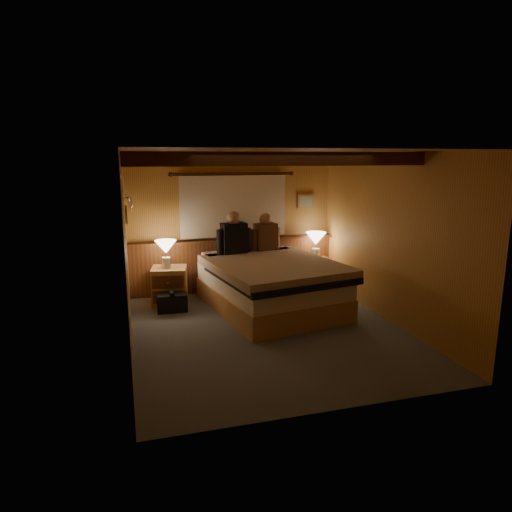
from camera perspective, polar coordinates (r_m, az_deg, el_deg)
name	(u,v)px	position (r m, az deg, el deg)	size (l,w,h in m)	color
floor	(268,330)	(6.34, 1.48, -9.29)	(4.20, 4.20, 0.00)	#4D525B
ceiling	(269,151)	(5.90, 1.61, 12.95)	(4.20, 4.20, 0.00)	#CA884B
wall_back	(233,223)	(8.01, -2.95, 4.14)	(3.60, 3.60, 0.00)	gold
wall_left	(127,252)	(5.74, -15.88, 0.45)	(4.20, 4.20, 0.00)	gold
wall_right	(389,238)	(6.76, 16.29, 2.15)	(4.20, 4.20, 0.00)	gold
wall_front	(339,288)	(4.10, 10.33, -3.91)	(3.60, 3.60, 0.00)	gold
wainscot	(234,263)	(8.08, -2.79, -0.94)	(3.60, 0.23, 0.94)	brown
curtain_window	(233,205)	(7.90, -2.86, 6.38)	(2.18, 0.09, 1.11)	#4E2613
ceiling_beams	(265,159)	(6.04, 1.17, 12.08)	(3.60, 1.65, 0.16)	#4E2613
coat_rail	(130,202)	(7.23, -15.52, 6.58)	(0.05, 0.55, 0.24)	silver
framed_print	(305,201)	(8.35, 6.19, 6.84)	(0.30, 0.04, 0.25)	#AB8255
bed	(271,284)	(7.07, 1.88, -3.55)	(2.08, 2.53, 0.78)	tan
nightstand_left	(170,286)	(7.50, -10.75, -3.65)	(0.62, 0.58, 0.60)	tan
nightstand_right	(315,273)	(8.30, 7.40, -2.18)	(0.53, 0.49, 0.54)	tan
lamp_left	(166,249)	(7.36, -11.21, 0.92)	(0.34, 0.34, 0.44)	white
lamp_right	(316,240)	(8.23, 7.49, 1.99)	(0.36, 0.36, 0.47)	white
person_left	(234,236)	(7.49, -2.78, 2.49)	(0.59, 0.29, 0.72)	black
person_right	(265,235)	(7.79, 1.19, 2.66)	(0.53, 0.27, 0.66)	#523220
duffel_bag	(172,302)	(7.17, -10.45, -5.68)	(0.47, 0.29, 0.33)	black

